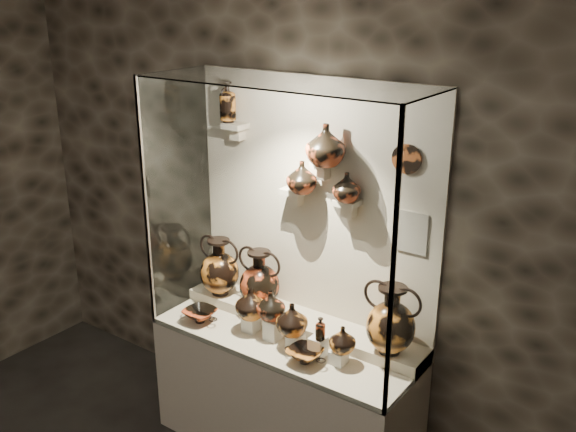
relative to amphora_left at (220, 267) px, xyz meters
The scene contains 36 objects.
wall_back 0.83m from the amphora_left, 16.75° to the left, with size 5.00×0.02×3.20m, color black.
plinth 0.95m from the amphora_left, 11.70° to the right, with size 1.70×0.60×0.80m, color beige.
front_tier 0.70m from the amphora_left, 11.70° to the right, with size 1.68×0.58×0.03m, color #BEAE93.
rear_tier 0.68m from the amphora_left, ahead, with size 1.70×0.25×0.10m, color #BEAE93.
back_panel 0.83m from the amphora_left, 16.33° to the left, with size 1.70×0.03×1.60m, color beige.
glass_front 0.91m from the amphora_left, 34.09° to the right, with size 1.70×0.01×1.60m, color white.
glass_left 0.56m from the amphora_left, 148.87° to the right, with size 0.01×0.60×1.60m, color white.
glass_right 1.56m from the amphora_left, ahead, with size 0.01×0.60×1.60m, color white.
glass_top 1.45m from the amphora_left, 11.70° to the right, with size 1.70×0.60×0.01m, color white.
frame_post_left 0.69m from the amphora_left, 116.54° to the right, with size 0.02×0.02×1.60m, color gray.
frame_post_right 1.61m from the amphora_left, 15.96° to the right, with size 0.02×0.02×1.60m, color gray.
pedestal_a 0.50m from the amphora_left, 23.75° to the right, with size 0.09×0.09×0.10m, color silver.
pedestal_b 0.64m from the amphora_left, 17.28° to the right, with size 0.09×0.09×0.13m, color silver.
pedestal_c 0.80m from the amphora_left, 13.53° to the right, with size 0.09×0.09×0.09m, color silver.
pedestal_d 0.95m from the amphora_left, 11.22° to the right, with size 0.09×0.09×0.12m, color silver.
pedestal_e 1.09m from the amphora_left, ahead, with size 0.09×0.09×0.08m, color silver.
bracket_ul 0.96m from the amphora_left, 53.86° to the left, with size 0.14×0.12×0.04m, color beige.
bracket_ca 0.81m from the amphora_left, 11.68° to the left, with size 0.14×0.12×0.04m, color beige.
bracket_cb 1.09m from the amphora_left, ahead, with size 0.10×0.12×0.04m, color beige.
bracket_cc 1.10m from the amphora_left, ahead, with size 0.14×0.12×0.04m, color beige.
amphora_left is the anchor object (origin of this frame).
amphora_mid 0.34m from the amphora_left, ahead, with size 0.32×0.32×0.40m, color #AA3D1E, non-canonical shape.
amphora_right 1.28m from the amphora_left, ahead, with size 0.33×0.33×0.42m, color #C36F25, non-canonical shape.
jug_a 0.47m from the amphora_left, 24.57° to the right, with size 0.19×0.19×0.20m, color #C36F25.
jug_b 0.59m from the amphora_left, 17.11° to the right, with size 0.18×0.18×0.19m, color #AA3D1E.
jug_c 0.76m from the amphora_left, 14.91° to the right, with size 0.19×0.19×0.20m, color #C36F25.
jug_e 1.09m from the amphora_left, ahead, with size 0.15×0.15×0.16m, color #C36F25.
lekythos_small 0.96m from the amphora_left, 11.82° to the right, with size 0.07×0.07×0.16m, color #AA3D1E, non-canonical shape.
kylix_left 0.36m from the amphora_left, 76.35° to the right, with size 0.27×0.23×0.11m, color #AA3D1E, non-canonical shape.
kylix_right 0.96m from the amphora_left, 17.76° to the right, with size 0.26×0.22×0.10m, color #C36F25, non-canonical shape.
lekythos_tall 1.11m from the amphora_left, 73.98° to the left, with size 0.11×0.11×0.28m, color #C36F25, non-canonical shape.
ovoid_vase_a 0.95m from the amphora_left, ahead, with size 0.19×0.19×0.19m, color #AA3D1E.
ovoid_vase_b 1.23m from the amphora_left, ahead, with size 0.23×0.23×0.24m, color #AA3D1E.
ovoid_vase_c 1.16m from the amphora_left, ahead, with size 0.16×0.16×0.17m, color #AA3D1E.
wall_plate 1.54m from the amphora_left, ahead, with size 0.17×0.17×0.02m, color #9E491F.
info_placard 1.39m from the amphora_left, ahead, with size 0.18×0.01×0.24m, color beige.
Camera 1 is at (2.03, -0.65, 2.87)m, focal length 40.00 mm.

